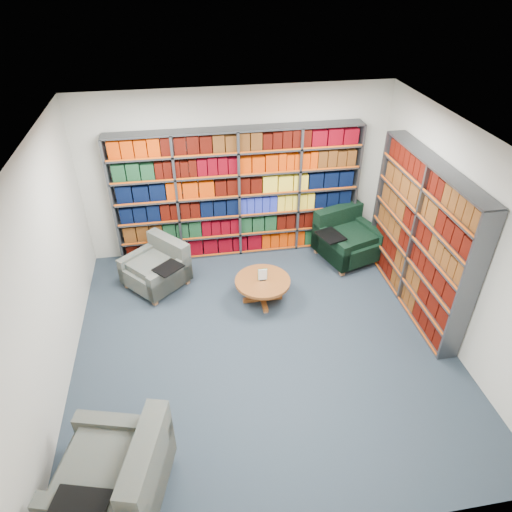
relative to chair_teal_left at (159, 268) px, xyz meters
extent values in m
cube|color=black|center=(1.38, -1.61, -0.30)|extent=(5.00, 5.00, 0.01)
cube|color=white|center=(1.38, -1.61, 2.51)|extent=(5.00, 5.00, 0.01)
cube|color=beige|center=(1.38, 0.90, 1.10)|extent=(5.00, 0.01, 2.80)
cube|color=beige|center=(1.38, -4.11, 1.10)|extent=(5.00, 0.01, 2.80)
cube|color=beige|center=(-1.13, -1.61, 1.10)|extent=(0.01, 5.00, 2.80)
cube|color=beige|center=(3.88, -1.61, 1.10)|extent=(0.01, 5.00, 2.80)
cube|color=#47494F|center=(1.38, 0.73, 0.80)|extent=(4.00, 0.28, 2.20)
cube|color=silver|center=(1.38, 0.86, 0.80)|extent=(4.00, 0.02, 2.20)
cube|color=#D84C0A|center=(1.38, 0.60, 0.80)|extent=(4.00, 0.01, 2.20)
cube|color=#320601|center=(1.38, 0.73, -0.12)|extent=(3.88, 0.21, 0.29)
cube|color=#4B260C|center=(1.38, 0.73, 0.25)|extent=(3.88, 0.21, 0.29)
cube|color=black|center=(1.38, 0.73, 0.61)|extent=(3.88, 0.21, 0.29)
cube|color=black|center=(1.38, 0.73, 0.98)|extent=(3.88, 0.21, 0.29)
cube|color=black|center=(1.38, 0.73, 1.35)|extent=(3.88, 0.21, 0.29)
cube|color=#AA2B00|center=(1.38, 0.73, 1.71)|extent=(3.88, 0.21, 0.29)
cube|color=#47494F|center=(3.72, -1.01, 0.80)|extent=(0.28, 2.50, 2.20)
cube|color=silver|center=(3.85, -1.01, 0.80)|extent=(0.02, 2.50, 2.20)
cube|color=#D84C0A|center=(3.59, -1.01, 0.80)|extent=(0.02, 2.50, 2.20)
cube|color=#320601|center=(3.72, -1.01, -0.12)|extent=(0.21, 2.38, 0.29)
cube|color=#320601|center=(3.72, -1.01, 0.25)|extent=(0.21, 2.38, 0.29)
cube|color=#4B260C|center=(3.72, -1.01, 0.61)|extent=(0.21, 2.38, 0.29)
cube|color=#4B260C|center=(3.72, -1.01, 0.98)|extent=(0.21, 2.38, 0.29)
cube|color=#4B260C|center=(3.72, -1.01, 1.35)|extent=(0.21, 2.38, 0.29)
cube|color=#320601|center=(3.72, -1.01, 1.71)|extent=(0.21, 2.38, 0.29)
cube|color=#0B2433|center=(-0.06, -0.05, -0.06)|extent=(1.15, 1.15, 0.29)
cube|color=#0B2433|center=(0.18, 0.16, 0.12)|extent=(0.67, 0.73, 0.65)
cube|color=#0B2433|center=(-0.29, 0.21, 0.01)|extent=(0.69, 0.63, 0.43)
cube|color=#0B2433|center=(0.17, -0.31, 0.01)|extent=(0.69, 0.63, 0.43)
cube|color=black|center=(0.16, -0.37, 0.24)|extent=(0.50, 0.49, 0.02)
cube|color=brown|center=(-0.53, -0.02, -0.25)|extent=(0.09, 0.09, 0.09)
cube|color=brown|center=(-0.09, -0.52, -0.25)|extent=(0.09, 0.09, 0.09)
cube|color=brown|center=(-0.03, 0.42, -0.25)|extent=(0.09, 0.09, 0.09)
cube|color=brown|center=(0.41, -0.08, -0.25)|extent=(0.09, 0.09, 0.09)
cube|color=black|center=(3.18, 0.19, -0.04)|extent=(1.14, 1.14, 0.32)
cube|color=black|center=(3.07, 0.52, 0.16)|extent=(0.92, 0.47, 0.72)
cube|color=black|center=(2.81, 0.07, 0.04)|extent=(0.41, 0.90, 0.48)
cube|color=black|center=(3.54, 0.31, 0.04)|extent=(0.41, 0.90, 0.48)
cube|color=black|center=(2.78, 0.01, 0.30)|extent=(0.46, 0.53, 0.03)
cube|color=brown|center=(2.94, -0.28, -0.25)|extent=(0.09, 0.09, 0.10)
cube|color=brown|center=(3.64, -0.05, -0.25)|extent=(0.09, 0.09, 0.10)
cube|color=brown|center=(2.71, 0.43, -0.25)|extent=(0.09, 0.09, 0.10)
cube|color=brown|center=(3.41, 0.66, -0.25)|extent=(0.09, 0.09, 0.10)
cube|color=#0B2433|center=(-0.42, -3.41, -0.02)|extent=(1.21, 1.21, 0.35)
cube|color=#0B2433|center=(-0.06, -3.51, 0.20)|extent=(0.47, 1.00, 0.79)
cube|color=#0B2433|center=(-0.31, -3.01, 0.07)|extent=(0.99, 0.41, 0.52)
cube|color=black|center=(-0.60, -3.85, 0.36)|extent=(0.56, 0.48, 0.03)
cube|color=brown|center=(-0.71, -2.91, -0.24)|extent=(0.09, 0.09, 0.11)
cube|color=brown|center=(0.07, -3.13, -0.24)|extent=(0.09, 0.09, 0.11)
cylinder|color=brown|center=(1.53, -0.70, 0.07)|extent=(0.83, 0.83, 0.05)
cylinder|color=brown|center=(1.53, -0.70, -0.11)|extent=(0.11, 0.11, 0.33)
cube|color=brown|center=(1.53, -0.70, -0.26)|extent=(0.60, 0.07, 0.06)
cube|color=brown|center=(1.53, -0.70, -0.26)|extent=(0.07, 0.60, 0.06)
cube|color=black|center=(1.53, -0.70, 0.10)|extent=(0.09, 0.05, 0.01)
cube|color=white|center=(1.53, -0.70, 0.19)|extent=(0.13, 0.01, 0.18)
cube|color=#145926|center=(1.53, -0.70, 0.19)|extent=(0.14, 0.00, 0.20)
camera|label=1|loc=(0.53, -5.99, 4.22)|focal=32.00mm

